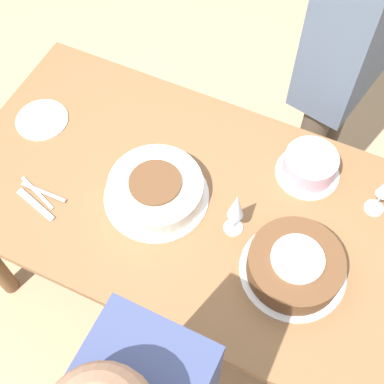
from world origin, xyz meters
TOP-DOWN VIEW (x-y plane):
  - ground_plane at (0.00, 0.00)m, footprint 12.00×12.00m
  - dining_table at (0.00, 0.00)m, footprint 1.62×0.87m
  - cake_center_white at (-0.11, -0.04)m, footprint 0.35×0.35m
  - cake_front_chocolate at (0.39, -0.10)m, footprint 0.33×0.33m
  - cake_back_decorated at (0.31, 0.26)m, footprint 0.22×0.22m
  - wine_glass_near at (0.17, -0.04)m, footprint 0.06×0.06m
  - dessert_plate_left at (-0.64, 0.07)m, footprint 0.19×0.19m
  - fork_pile at (-0.47, -0.22)m, footprint 0.19×0.11m
  - person_watching at (0.29, 0.71)m, footprint 0.30×0.44m

SIDE VIEW (x-z plane):
  - ground_plane at x=0.00m, z-range 0.00..0.00m
  - dining_table at x=0.00m, z-range 0.27..1.02m
  - dessert_plate_left at x=-0.64m, z-range 0.75..0.76m
  - fork_pile at x=-0.47m, z-range 0.75..0.76m
  - cake_center_white at x=-0.11m, z-range 0.75..0.84m
  - cake_front_chocolate at x=0.39m, z-range 0.75..0.85m
  - cake_back_decorated at x=0.31m, z-range 0.75..0.85m
  - wine_glass_near at x=0.17m, z-range 0.79..0.99m
  - person_watching at x=0.29m, z-range 0.15..1.69m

